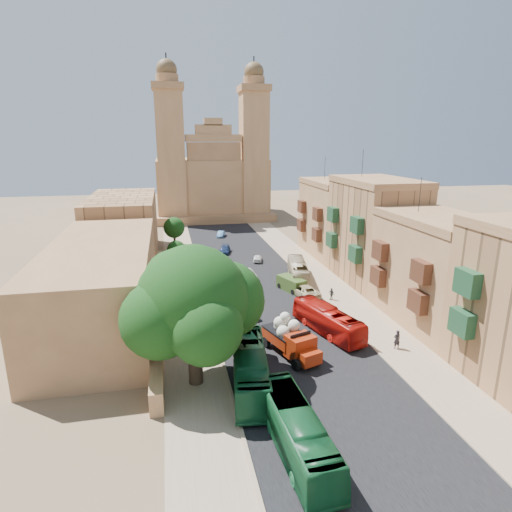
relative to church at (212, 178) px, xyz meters
name	(u,v)px	position (x,y,z in m)	size (l,w,h in m)	color
ground	(327,396)	(0.00, -78.61, -9.52)	(260.00, 260.00, 0.00)	brown
road_surface	(250,276)	(0.00, -48.61, -9.51)	(14.00, 140.00, 0.01)	black
sidewalk_east	(314,272)	(9.50, -48.61, -9.51)	(5.00, 140.00, 0.01)	#987E63
sidewalk_west	(182,280)	(-9.50, -48.61, -9.51)	(5.00, 140.00, 0.01)	#987E63
kerb_east	(298,272)	(7.00, -48.61, -9.46)	(0.25, 140.00, 0.12)	#987E63
kerb_west	(201,279)	(-7.00, -48.61, -9.46)	(0.25, 140.00, 0.12)	#987E63
townhouse_b	(436,270)	(15.95, -67.61, -3.86)	(9.00, 14.00, 14.90)	#A37349
townhouse_c	(374,230)	(15.95, -53.61, -2.61)	(9.00, 14.00, 17.40)	#AD7B4E
townhouse_d	(334,218)	(15.95, -39.61, -3.36)	(9.00, 14.00, 15.90)	#A37349
west_wall	(159,302)	(-12.50, -58.61, -8.62)	(1.00, 40.00, 1.80)	#A37349
west_building_low	(103,283)	(-18.00, -60.61, -5.32)	(10.00, 28.00, 8.40)	#90643F
west_building_mid	(124,227)	(-18.00, -34.61, -4.52)	(10.00, 22.00, 10.00)	#AD7B4E
church	(212,178)	(0.00, 0.00, 0.00)	(28.00, 22.50, 36.30)	#A37349
ficus_tree	(194,304)	(-9.40, -74.61, -2.88)	(11.23, 10.33, 11.23)	#34261A
street_tree_a	(184,311)	(-10.00, -66.61, -6.61)	(2.83, 2.83, 4.35)	#34261A
street_tree_b	(179,271)	(-10.00, -54.61, -6.34)	(3.08, 3.08, 4.74)	#34261A
street_tree_c	(176,250)	(-10.00, -42.61, -6.69)	(2.76, 2.76, 4.24)	#34261A
street_tree_d	(174,228)	(-10.00, -30.61, -5.74)	(3.66, 3.66, 5.63)	#34261A
red_truck	(291,338)	(-0.87, -71.86, -7.86)	(4.26, 6.80, 3.76)	#94240B
olive_pickup	(291,284)	(4.00, -55.50, -8.69)	(3.14, 4.48, 1.70)	#38541F
bus_green_south	(296,430)	(-4.00, -83.64, -8.09)	(2.40, 10.24, 2.85)	#155A2D
bus_green_north	(250,368)	(-5.37, -75.92, -8.00)	(2.54, 10.86, 3.03)	#104B28
bus_red_east	(328,320)	(4.00, -68.23, -8.19)	(2.23, 9.52, 2.65)	#B2120B
bus_cream_east	(298,270)	(6.13, -51.48, -8.22)	(2.18, 9.33, 2.60)	#C3B18C
car_blue_a	(246,311)	(-3.16, -62.57, -8.85)	(1.58, 3.92, 1.33)	#4E9DC2
car_white_a	(248,274)	(-0.50, -49.53, -8.89)	(1.31, 3.77, 1.24)	silver
car_cream	(304,290)	(5.00, -57.85, -8.80)	(2.38, 5.16, 1.44)	#C5B184
car_dkblue	(225,250)	(-1.82, -35.37, -8.92)	(1.66, 4.09, 1.19)	navy
car_white_b	(257,258)	(2.56, -41.58, -8.97)	(1.28, 3.19, 1.09)	white
car_blue_b	(221,234)	(-0.82, -22.63, -8.97)	(1.15, 3.31, 1.09)	#5591CB
pedestrian_a	(397,339)	(9.04, -72.70, -8.60)	(0.67, 0.44, 1.83)	black
pedestrian_c	(331,294)	(7.76, -59.75, -8.77)	(0.87, 0.36, 1.49)	#3D3D3E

